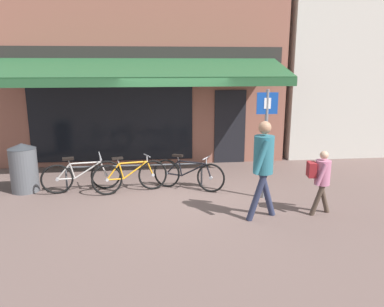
{
  "coord_description": "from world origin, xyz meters",
  "views": [
    {
      "loc": [
        -0.57,
        -7.88,
        2.8
      ],
      "look_at": [
        0.24,
        -0.58,
        1.05
      ],
      "focal_mm": 35.0,
      "sensor_mm": 36.0,
      "label": 1
    }
  ],
  "objects_px": {
    "bicycle_black": "(188,174)",
    "parking_sign": "(266,133)",
    "bicycle_silver": "(82,176)",
    "bicycle_orange": "(130,176)",
    "litter_bin": "(24,167)",
    "pedestrian_child": "(321,175)",
    "pedestrian_adult": "(263,159)"
  },
  "relations": [
    {
      "from": "litter_bin",
      "to": "parking_sign",
      "type": "distance_m",
      "value": 5.39
    },
    {
      "from": "pedestrian_adult",
      "to": "litter_bin",
      "type": "height_order",
      "value": "pedestrian_adult"
    },
    {
      "from": "bicycle_black",
      "to": "parking_sign",
      "type": "height_order",
      "value": "parking_sign"
    },
    {
      "from": "bicycle_orange",
      "to": "bicycle_silver",
      "type": "bearing_deg",
      "value": 158.74
    },
    {
      "from": "bicycle_orange",
      "to": "pedestrian_adult",
      "type": "height_order",
      "value": "pedestrian_adult"
    },
    {
      "from": "bicycle_orange",
      "to": "bicycle_black",
      "type": "bearing_deg",
      "value": -14.09
    },
    {
      "from": "bicycle_silver",
      "to": "pedestrian_child",
      "type": "xyz_separation_m",
      "value": [
        4.73,
        -1.8,
        0.4
      ]
    },
    {
      "from": "pedestrian_child",
      "to": "parking_sign",
      "type": "xyz_separation_m",
      "value": [
        -0.79,
        0.99,
        0.65
      ]
    },
    {
      "from": "pedestrian_child",
      "to": "litter_bin",
      "type": "bearing_deg",
      "value": 170.92
    },
    {
      "from": "parking_sign",
      "to": "litter_bin",
      "type": "bearing_deg",
      "value": 169.18
    },
    {
      "from": "bicycle_silver",
      "to": "parking_sign",
      "type": "distance_m",
      "value": 4.16
    },
    {
      "from": "pedestrian_adult",
      "to": "bicycle_silver",
      "type": "bearing_deg",
      "value": 152.64
    },
    {
      "from": "bicycle_silver",
      "to": "parking_sign",
      "type": "xyz_separation_m",
      "value": [
        3.94,
        -0.82,
        1.05
      ]
    },
    {
      "from": "bicycle_black",
      "to": "bicycle_orange",
      "type": "bearing_deg",
      "value": -152.66
    },
    {
      "from": "bicycle_silver",
      "to": "bicycle_black",
      "type": "bearing_deg",
      "value": -14.76
    },
    {
      "from": "bicycle_black",
      "to": "pedestrian_adult",
      "type": "bearing_deg",
      "value": -30.22
    },
    {
      "from": "bicycle_orange",
      "to": "pedestrian_child",
      "type": "distance_m",
      "value": 4.05
    },
    {
      "from": "litter_bin",
      "to": "parking_sign",
      "type": "xyz_separation_m",
      "value": [
        5.22,
        -1.0,
        0.86
      ]
    },
    {
      "from": "bicycle_orange",
      "to": "litter_bin",
      "type": "xyz_separation_m",
      "value": [
        -2.36,
        0.29,
        0.19
      ]
    },
    {
      "from": "bicycle_silver",
      "to": "pedestrian_child",
      "type": "distance_m",
      "value": 5.08
    },
    {
      "from": "pedestrian_child",
      "to": "parking_sign",
      "type": "distance_m",
      "value": 1.42
    },
    {
      "from": "pedestrian_adult",
      "to": "bicycle_orange",
      "type": "bearing_deg",
      "value": 145.15
    },
    {
      "from": "bicycle_silver",
      "to": "pedestrian_adult",
      "type": "xyz_separation_m",
      "value": [
        3.58,
        -1.87,
        0.76
      ]
    },
    {
      "from": "bicycle_orange",
      "to": "litter_bin",
      "type": "relative_size",
      "value": 1.52
    },
    {
      "from": "bicycle_orange",
      "to": "bicycle_black",
      "type": "height_order",
      "value": "bicycle_orange"
    },
    {
      "from": "bicycle_black",
      "to": "parking_sign",
      "type": "relative_size",
      "value": 0.69
    },
    {
      "from": "bicycle_black",
      "to": "pedestrian_adult",
      "type": "xyz_separation_m",
      "value": [
        1.19,
        -1.79,
        0.77
      ]
    },
    {
      "from": "bicycle_orange",
      "to": "parking_sign",
      "type": "relative_size",
      "value": 0.73
    },
    {
      "from": "bicycle_silver",
      "to": "bicycle_black",
      "type": "height_order",
      "value": "bicycle_silver"
    },
    {
      "from": "bicycle_silver",
      "to": "pedestrian_child",
      "type": "bearing_deg",
      "value": -33.69
    },
    {
      "from": "pedestrian_child",
      "to": "parking_sign",
      "type": "bearing_deg",
      "value": 137.91
    },
    {
      "from": "litter_bin",
      "to": "parking_sign",
      "type": "bearing_deg",
      "value": -10.82
    }
  ]
}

